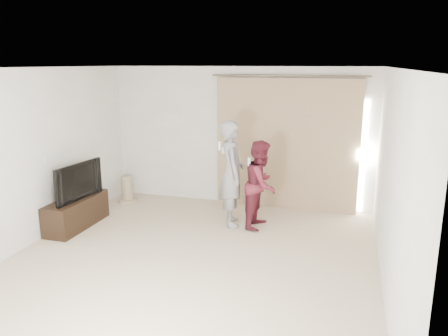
{
  "coord_description": "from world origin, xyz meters",
  "views": [
    {
      "loc": [
        2.0,
        -5.16,
        2.66
      ],
      "look_at": [
        0.15,
        1.2,
        1.06
      ],
      "focal_mm": 35.0,
      "sensor_mm": 36.0,
      "label": 1
    }
  ],
  "objects_px": {
    "tv": "(74,181)",
    "person_woman": "(261,184)",
    "person_man": "(232,173)",
    "tv_console": "(77,212)"
  },
  "relations": [
    {
      "from": "tv",
      "to": "person_woman",
      "type": "xyz_separation_m",
      "value": [
        2.93,
        0.87,
        -0.06
      ]
    },
    {
      "from": "tv",
      "to": "person_man",
      "type": "height_order",
      "value": "person_man"
    },
    {
      "from": "tv_console",
      "to": "tv",
      "type": "height_order",
      "value": "tv"
    },
    {
      "from": "person_man",
      "to": "person_woman",
      "type": "relative_size",
      "value": 1.21
    },
    {
      "from": "tv",
      "to": "person_man",
      "type": "relative_size",
      "value": 0.59
    },
    {
      "from": "tv_console",
      "to": "tv",
      "type": "relative_size",
      "value": 1.22
    },
    {
      "from": "tv_console",
      "to": "tv",
      "type": "xyz_separation_m",
      "value": [
        0.0,
        0.0,
        0.55
      ]
    },
    {
      "from": "person_woman",
      "to": "tv",
      "type": "bearing_deg",
      "value": -163.5
    },
    {
      "from": "person_man",
      "to": "person_woman",
      "type": "bearing_deg",
      "value": 3.93
    },
    {
      "from": "tv_console",
      "to": "person_woman",
      "type": "height_order",
      "value": "person_woman"
    }
  ]
}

